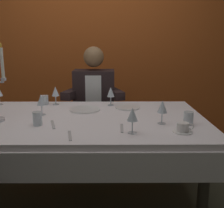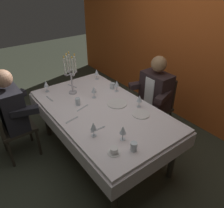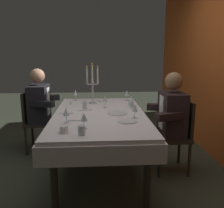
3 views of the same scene
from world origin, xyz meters
The scene contains 24 objects.
ground_plane centered at (0.00, 0.00, 0.00)m, with size 12.00×12.00×0.00m, color #363A2C.
back_wall centered at (0.00, 1.66, 1.35)m, with size 6.00×0.12×2.70m, color #CE5A22.
dining_table centered at (0.00, 0.00, 0.62)m, with size 1.94×1.14×0.74m.
candelabra centered at (-0.56, -0.09, 1.02)m, with size 0.19×0.19×0.59m.
dinner_plate_0 centered at (0.40, 0.29, 0.75)m, with size 0.21×0.21×0.01m, color white.
dinner_plate_1 centered at (0.04, 0.22, 0.75)m, with size 0.25×0.25×0.01m, color white.
wine_glass_0 centered at (-0.73, 0.42, 0.85)m, with size 0.07×0.07×0.16m.
wine_glass_1 centered at (-0.28, 0.08, 0.85)m, with size 0.07×0.07×0.16m.
wine_glass_2 centered at (0.25, 0.39, 0.86)m, with size 0.07×0.07×0.16m.
wine_glass_3 centered at (0.60, -0.16, 0.86)m, with size 0.07×0.07×0.16m.
wine_glass_4 centered at (0.39, -0.35, 0.85)m, with size 0.07×0.07×0.16m.
wine_glass_5 centered at (-0.81, -0.36, 0.85)m, with size 0.07×0.07×0.16m.
wine_glass_6 centered at (-0.24, 0.43, 0.85)m, with size 0.07×0.07×0.16m.
water_tumbler_0 centered at (-0.24, -0.19, 0.79)m, with size 0.06×0.06×0.09m, color silver.
water_tumbler_1 centered at (0.78, -0.17, 0.78)m, with size 0.07×0.07×0.09m, color silver.
water_tumbler_2 centered at (-0.34, 0.43, 0.78)m, with size 0.07×0.07×0.08m, color silver.
coffee_cup_0 centered at (0.70, -0.34, 0.77)m, with size 0.13×0.12×0.06m.
fork_0 centered at (-0.60, -0.41, 0.74)m, with size 0.17×0.02×0.01m, color #B7B7BC.
knife_1 centered at (-0.14, -0.18, 0.74)m, with size 0.19×0.02×0.01m, color #B7B7BC.
fork_2 centered at (-0.74, 0.00, 0.74)m, with size 0.17×0.02×0.01m, color #B7B7BC.
fork_3 centered at (0.01, -0.41, 0.74)m, with size 0.17×0.02×0.01m, color #B7B7BC.
spoon_4 centered at (0.33, -0.26, 0.74)m, with size 0.17×0.02×0.01m, color #B7B7BC.
seated_diner_0 centered at (-0.67, -0.89, 0.74)m, with size 0.63×0.48×1.24m.
seated_diner_1 centered at (0.08, 0.89, 0.74)m, with size 0.63×0.48×1.24m.
Camera 2 is at (1.86, -1.23, 2.16)m, focal length 34.60 mm.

